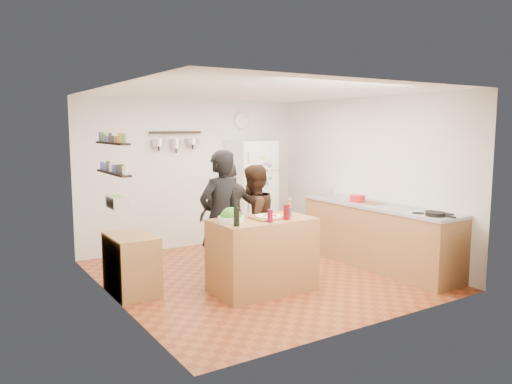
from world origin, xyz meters
TOP-DOWN VIEW (x-y plane):
  - room_shell at (0.00, 0.39)m, footprint 4.20×4.20m
  - prep_island at (-0.32, -0.56)m, footprint 1.25×0.72m
  - pizza_board at (-0.24, -0.58)m, footprint 0.42×0.34m
  - pizza at (-0.24, -0.58)m, footprint 0.34×0.34m
  - salad_bowl at (-0.74, -0.51)m, footprint 0.31×0.31m
  - wine_bottle at (-0.82, -0.78)m, footprint 0.07×0.07m
  - wine_glass_near at (-0.37, -0.80)m, footprint 0.06×0.06m
  - wine_glass_far at (-0.10, -0.76)m, footprint 0.08×0.08m
  - pepper_mill at (0.13, -0.51)m, footprint 0.05×0.05m
  - salt_canister at (-0.02, -0.68)m, footprint 0.08×0.08m
  - person_left at (-0.65, -0.06)m, footprint 0.71×0.55m
  - person_center at (-0.12, -0.01)m, footprint 0.88×0.78m
  - person_back at (-0.17, 0.52)m, footprint 0.96×0.52m
  - counter_run at (1.70, -0.55)m, footprint 0.63×2.63m
  - stove_top at (1.70, -1.50)m, footprint 0.60×0.62m
  - skillet at (1.60, -1.62)m, footprint 0.25×0.25m
  - sink at (1.70, 0.30)m, footprint 0.50×0.80m
  - cutting_board at (1.70, -0.42)m, footprint 0.30×0.40m
  - red_bowl at (1.65, -0.16)m, footprint 0.23×0.23m
  - fridge at (0.95, 1.75)m, footprint 0.70×0.68m
  - wall_clock at (0.95, 2.08)m, footprint 0.30×0.03m
  - spice_shelf_lower at (-1.93, 0.20)m, footprint 0.12×1.00m
  - spice_shelf_upper at (-1.93, 0.20)m, footprint 0.12×1.00m
  - produce_basket at (-1.90, 0.20)m, footprint 0.18×0.35m
  - side_table at (-1.74, 0.22)m, footprint 0.50×0.80m
  - pot_rack at (-0.35, 2.00)m, footprint 0.90×0.04m

SIDE VIEW (x-z plane):
  - side_table at x=-1.74m, z-range 0.00..0.73m
  - counter_run at x=1.70m, z-range 0.00..0.90m
  - prep_island at x=-0.32m, z-range 0.00..0.91m
  - person_center at x=-0.12m, z-range 0.00..1.54m
  - person_back at x=-0.17m, z-range 0.00..1.55m
  - person_left at x=-0.65m, z-range 0.00..1.75m
  - fridge at x=0.95m, z-range 0.00..1.80m
  - stove_top at x=1.70m, z-range 0.90..0.92m
  - cutting_board at x=1.70m, z-range 0.90..0.92m
  - sink at x=1.70m, z-range 0.90..0.93m
  - pizza_board at x=-0.24m, z-range 0.91..0.93m
  - pizza at x=-0.24m, z-range 0.93..0.95m
  - salad_bowl at x=-0.74m, z-range 0.91..0.97m
  - skillet at x=1.60m, z-range 0.92..0.97m
  - red_bowl at x=1.65m, z-range 0.92..1.02m
  - salt_canister at x=-0.02m, z-range 0.91..1.04m
  - wine_glass_near at x=-0.37m, z-range 0.91..1.07m
  - pepper_mill at x=0.13m, z-range 0.91..1.08m
  - wine_glass_far at x=-0.10m, z-range 0.91..1.10m
  - wine_bottle at x=-0.82m, z-range 0.91..1.12m
  - produce_basket at x=-1.90m, z-range 1.08..1.22m
  - room_shell at x=0.00m, z-range -0.85..3.35m
  - spice_shelf_lower at x=-1.93m, z-range 1.49..1.51m
  - spice_shelf_upper at x=-1.93m, z-range 1.84..1.86m
  - pot_rack at x=-0.35m, z-range 1.93..1.97m
  - wall_clock at x=0.95m, z-range 2.00..2.30m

